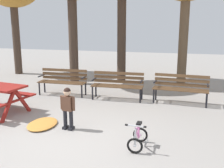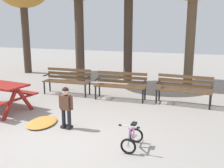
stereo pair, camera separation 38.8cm
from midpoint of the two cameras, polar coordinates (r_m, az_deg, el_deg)
name	(u,v)px [view 2 (the right image)]	position (r m, az deg, el deg)	size (l,w,h in m)	color
ground	(58,142)	(5.55, -9.57, -12.11)	(36.00, 36.00, 0.00)	gray
park_bench_far_left	(67,79)	(9.07, -8.29, 1.05)	(1.62, 0.51, 0.85)	brown
park_bench_left	(121,83)	(8.32, 3.23, 0.13)	(1.62, 0.53, 0.85)	brown
park_bench_right	(184,87)	(8.11, 16.48, -0.71)	(1.63, 0.56, 0.85)	brown
child_standing	(66,105)	(6.02, -8.01, -4.41)	(0.36, 0.19, 0.96)	black
kids_bicycle	(132,138)	(5.19, 6.55, -11.43)	(0.39, 0.57, 0.54)	black
leaf_pile	(42,122)	(6.55, -13.08, -8.01)	(0.93, 0.65, 0.07)	#C68438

